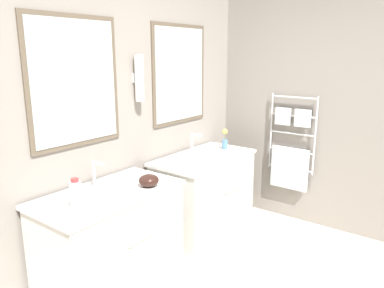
# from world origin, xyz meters

# --- Properties ---
(wall_back) EXTENTS (5.38, 0.15, 2.60)m
(wall_back) POSITION_xyz_m (0.02, 1.80, 1.31)
(wall_back) COLOR gray
(wall_back) RESTS_ON ground_plane
(wall_right) EXTENTS (0.13, 3.66, 2.60)m
(wall_right) POSITION_xyz_m (1.92, 0.80, 1.29)
(wall_right) COLOR gray
(wall_right) RESTS_ON ground_plane
(vanity_left) EXTENTS (1.07, 0.63, 0.81)m
(vanity_left) POSITION_xyz_m (-0.18, 1.43, 0.41)
(vanity_left) COLOR silver
(vanity_left) RESTS_ON ground_plane
(vanity_right) EXTENTS (1.07, 0.63, 0.81)m
(vanity_right) POSITION_xyz_m (1.01, 1.43, 0.41)
(vanity_right) COLOR silver
(vanity_right) RESTS_ON ground_plane
(faucet_left) EXTENTS (0.17, 0.13, 0.21)m
(faucet_left) POSITION_xyz_m (-0.18, 1.60, 0.91)
(faucet_left) COLOR silver
(faucet_left) RESTS_ON vanity_left
(faucet_right) EXTENTS (0.17, 0.13, 0.21)m
(faucet_right) POSITION_xyz_m (1.01, 1.60, 0.91)
(faucet_right) COLOR silver
(faucet_right) RESTS_ON vanity_right
(toiletry_bottle) EXTENTS (0.07, 0.07, 0.21)m
(toiletry_bottle) POSITION_xyz_m (-0.52, 1.37, 0.91)
(toiletry_bottle) COLOR silver
(toiletry_bottle) RESTS_ON vanity_left
(amenity_bowl) EXTENTS (0.15, 0.15, 0.09)m
(amenity_bowl) POSITION_xyz_m (0.08, 1.31, 0.85)
(amenity_bowl) COLOR black
(amenity_bowl) RESTS_ON vanity_left
(flower_vase) EXTENTS (0.06, 0.06, 0.21)m
(flower_vase) POSITION_xyz_m (1.36, 1.45, 0.90)
(flower_vase) COLOR teal
(flower_vase) RESTS_ON vanity_right
(soap_dish) EXTENTS (0.12, 0.08, 0.04)m
(soap_dish) POSITION_xyz_m (0.68, 1.31, 0.82)
(soap_dish) COLOR white
(soap_dish) RESTS_ON vanity_right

